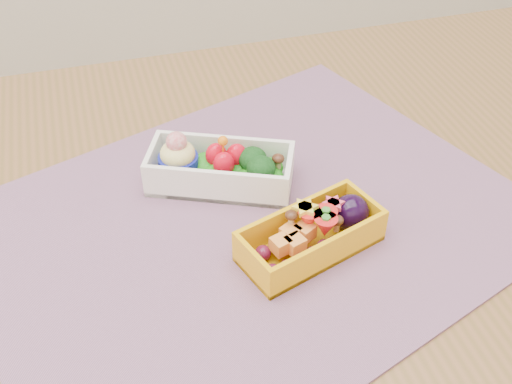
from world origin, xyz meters
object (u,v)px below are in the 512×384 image
object	(u,v)px
table	(286,275)
bento_yellow	(314,234)
placemat	(251,223)
bento_white	(220,168)

from	to	relation	value
table	bento_yellow	xyz separation A→B (m)	(0.01, -0.06, 0.12)
placemat	bento_yellow	bearing A→B (deg)	-48.16
bento_white	placemat	bearing A→B (deg)	-53.92
bento_yellow	placemat	bearing A→B (deg)	113.69
table	bento_yellow	bearing A→B (deg)	-84.69
table	placemat	xyz separation A→B (m)	(-0.04, -0.00, 0.10)
table	bento_white	bearing A→B (deg)	130.92
bento_white	bento_yellow	xyz separation A→B (m)	(0.07, -0.13, -0.00)
table	placemat	world-z (taller)	placemat
bento_white	bento_yellow	distance (m)	0.15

